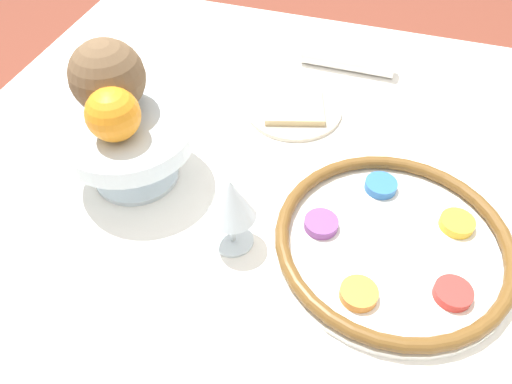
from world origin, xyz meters
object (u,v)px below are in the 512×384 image
Objects in this scene: seder_plate at (393,242)px; coconut at (107,77)px; wine_glass at (231,201)px; napkin_roll at (348,60)px; bread_plate at (294,108)px; fruit_stand at (128,139)px; orange_fruit at (113,114)px.

coconut is at bearing -7.16° from seder_plate.
wine_glass reaches higher than napkin_roll.
fruit_stand is at bearing 50.20° from bread_plate.
napkin_roll is at bearing -98.75° from wine_glass.
wine_glass reaches higher than bread_plate.
coconut is 0.35m from bread_plate.
coconut reaches higher than napkin_roll.
fruit_stand is 0.32m from bread_plate.
bread_plate is at bearing 67.93° from napkin_roll.
bread_plate is (-0.01, -0.32, -0.08)m from wine_glass.
orange_fruit is at bearing 122.59° from coconut.
orange_fruit reaches higher than wine_glass.
fruit_stand is 1.84× the size of coconut.
orange_fruit is (-0.00, 0.02, 0.06)m from fruit_stand.
wine_glass is 0.50m from napkin_roll.
wine_glass is 0.62× the size of fruit_stand.
orange_fruit is 0.70× the size of coconut.
coconut is at bearing 41.23° from bread_plate.
wine_glass is 0.27m from coconut.
napkin_roll reaches higher than bread_plate.
napkin_roll is (-0.30, -0.37, -0.14)m from coconut.
wine_glass is at bearing 157.94° from fruit_stand.
wine_glass is at bearing 163.92° from orange_fruit.
bread_plate is 0.94× the size of napkin_roll.
wine_glass is 0.33m from bread_plate.
seder_plate is 0.48m from coconut.
orange_fruit is 0.52m from napkin_roll.
bread_plate is (-0.20, -0.24, -0.07)m from fruit_stand.
orange_fruit is at bearing 0.17° from seder_plate.
seder_plate is 0.45m from napkin_roll.
orange_fruit is at bearing 58.30° from napkin_roll.
coconut is 0.63× the size of bread_plate.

